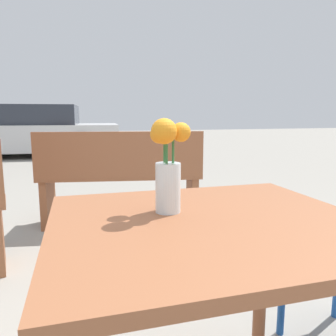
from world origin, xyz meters
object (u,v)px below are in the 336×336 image
(bench_near, at_px, (121,176))
(parked_car, at_px, (27,131))
(table_front, at_px, (209,260))
(flower_vase, at_px, (168,169))

(bench_near, distance_m, parked_car, 6.06)
(table_front, height_order, bench_near, bench_near)
(table_front, height_order, flower_vase, flower_vase)
(bench_near, bearing_deg, parked_car, 103.27)
(table_front, distance_m, flower_vase, 0.27)
(table_front, bearing_deg, parked_car, 99.32)
(flower_vase, bearing_deg, table_front, -43.97)
(flower_vase, height_order, bench_near, flower_vase)
(table_front, height_order, parked_car, parked_car)
(flower_vase, xyz_separation_m, parked_car, (-1.22, 7.89, -0.25))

